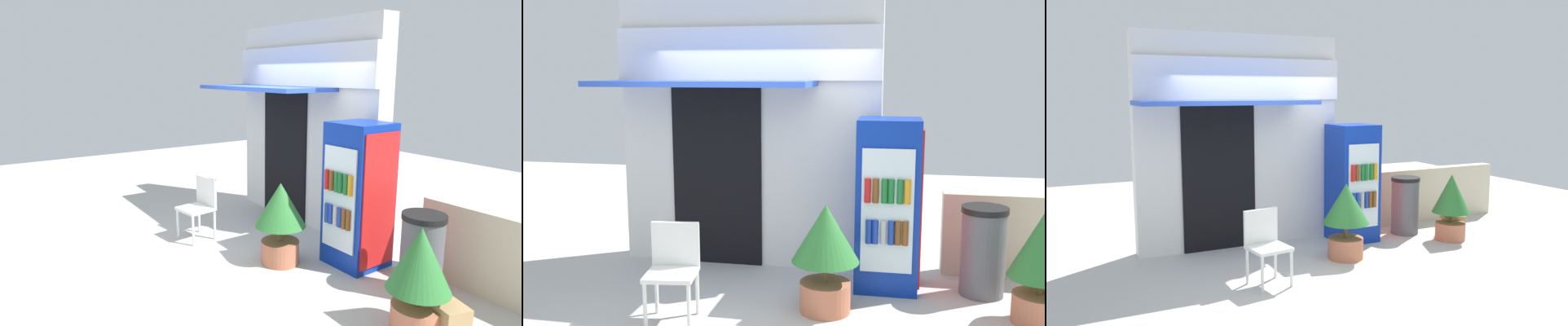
{
  "view_description": "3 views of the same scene",
  "coord_description": "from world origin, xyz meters",
  "views": [
    {
      "loc": [
        4.89,
        -2.95,
        2.35
      ],
      "look_at": [
        0.27,
        0.26,
        1.18
      ],
      "focal_mm": 29.87,
      "sensor_mm": 36.0,
      "label": 1
    },
    {
      "loc": [
        1.43,
        -4.97,
        2.24
      ],
      "look_at": [
        0.42,
        0.2,
        1.41
      ],
      "focal_mm": 39.45,
      "sensor_mm": 36.0,
      "label": 2
    },
    {
      "loc": [
        -2.71,
        -5.94,
        2.27
      ],
      "look_at": [
        0.35,
        0.41,
        1.32
      ],
      "focal_mm": 36.44,
      "sensor_mm": 36.0,
      "label": 3
    }
  ],
  "objects": [
    {
      "name": "drink_cooler",
      "position": [
        1.38,
        0.94,
        0.89
      ],
      "size": [
        0.66,
        0.7,
        1.78
      ],
      "color": "#0C2D9E",
      "rests_on": "ground"
    },
    {
      "name": "plastic_chair",
      "position": [
        -0.52,
        -0.25,
        0.52
      ],
      "size": [
        0.5,
        0.48,
        0.88
      ],
      "color": "silver",
      "rests_on": "ground"
    },
    {
      "name": "ground",
      "position": [
        0.0,
        0.0,
        0.0
      ],
      "size": [
        16.0,
        16.0,
        0.0
      ],
      "primitive_type": "plane",
      "color": "beige"
    },
    {
      "name": "potted_plant_near_shop",
      "position": [
        0.82,
        0.17,
        0.62
      ],
      "size": [
        0.64,
        0.64,
        1.04
      ],
      "color": "#BC6B4C",
      "rests_on": "ground"
    },
    {
      "name": "potted_plant_curbside",
      "position": [
        2.74,
        0.27,
        0.6
      ],
      "size": [
        0.58,
        0.58,
        1.02
      ],
      "color": "#BC6B4C",
      "rests_on": "ground"
    },
    {
      "name": "storefront_building",
      "position": [
        -0.26,
        1.45,
        1.6
      ],
      "size": [
        3.06,
        1.2,
        3.09
      ],
      "color": "silver",
      "rests_on": "ground"
    },
    {
      "name": "trash_bin",
      "position": [
        2.34,
        0.9,
        0.46
      ],
      "size": [
        0.46,
        0.46,
        0.92
      ],
      "color": "#595960",
      "rests_on": "ground"
    }
  ]
}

